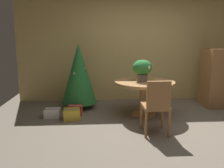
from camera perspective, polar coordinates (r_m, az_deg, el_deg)
ground_plane at (r=4.14m, az=12.00°, el=-11.16°), size 6.60×6.60×0.00m
back_wall_panel at (r=5.99m, az=6.78°, el=8.56°), size 6.00×0.10×2.60m
round_dining_table at (r=4.73m, az=7.81°, el=-1.12°), size 1.18×1.18×0.71m
flower_vase at (r=4.65m, az=7.32°, el=3.72°), size 0.38×0.38×0.42m
wooden_chair_near at (r=3.84m, az=10.64°, el=-4.84°), size 0.41×0.43×0.90m
holiday_tree at (r=5.27m, az=-7.98°, el=2.51°), size 0.77×0.77×1.44m
gift_box_red at (r=4.90m, az=-8.85°, el=-6.27°), size 0.29×0.20×0.20m
gift_box_cream at (r=4.87m, az=-14.17°, el=-6.84°), size 0.30×0.27×0.17m
gift_box_gold at (r=4.66m, az=-9.66°, el=-7.20°), size 0.34×0.30×0.20m
wooden_cabinet at (r=5.86m, az=23.43°, el=1.38°), size 0.50×0.61×1.32m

